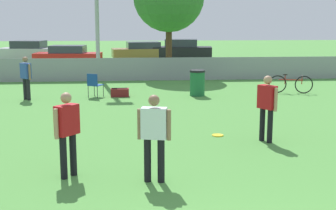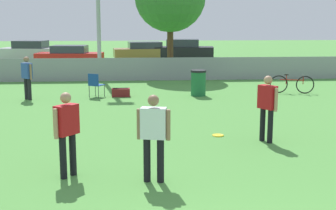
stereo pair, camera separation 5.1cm
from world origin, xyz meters
name	(u,v)px [view 2 (the right image)]	position (x,y,z in m)	size (l,w,h in m)	color
fence_backline	(159,69)	(0.00, 18.00, 0.55)	(23.15, 0.07, 1.21)	gray
player_receiver_white	(154,132)	(-0.97, 3.73, 0.94)	(0.60, 0.32, 1.61)	black
player_thrower_red	(267,104)	(1.87, 6.34, 0.94)	(0.42, 0.54, 1.61)	black
player_defender_red	(67,128)	(-2.56, 4.14, 0.94)	(0.45, 0.50, 1.61)	black
spectator_in_blue	(27,75)	(-5.15, 12.90, 0.92)	(0.46, 0.46, 1.58)	black
frisbee_disc	(218,135)	(0.82, 7.00, 0.01)	(0.30, 0.30, 0.03)	yellow
folding_chair_sideline	(95,83)	(-2.72, 13.28, 0.52)	(0.63, 0.63, 0.90)	#333338
bicycle_sideline	(292,84)	(5.03, 13.62, 0.37)	(1.68, 0.57, 0.76)	black
trash_bin	(198,83)	(1.22, 13.32, 0.50)	(0.60, 0.60, 0.99)	#1E6638
gear_bag_sideline	(121,92)	(-1.76, 13.36, 0.16)	(0.69, 0.38, 0.33)	maroon
parked_car_silver	(31,51)	(-8.48, 29.73, 0.68)	(4.44, 2.50, 1.41)	black
parked_car_red	(70,56)	(-5.22, 25.64, 0.63)	(4.26, 2.09, 1.29)	black
parked_car_tan	(145,51)	(-0.35, 29.63, 0.64)	(4.64, 2.29, 1.30)	black
parked_car_dark	(183,50)	(2.40, 29.52, 0.72)	(4.62, 2.39, 1.49)	black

